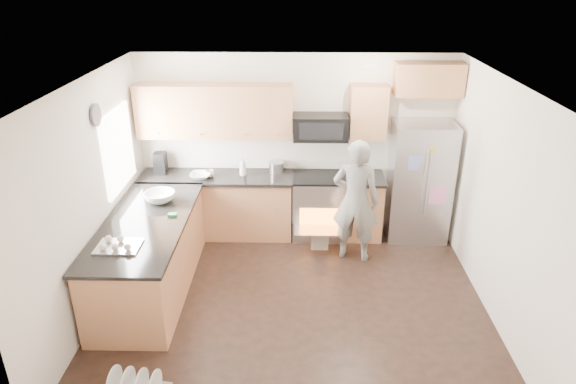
{
  "coord_description": "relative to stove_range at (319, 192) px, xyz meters",
  "views": [
    {
      "loc": [
        0.04,
        -5.07,
        3.68
      ],
      "look_at": [
        -0.08,
        0.5,
        1.21
      ],
      "focal_mm": 32.0,
      "sensor_mm": 36.0,
      "label": 1
    }
  ],
  "objects": [
    {
      "name": "person",
      "position": [
        0.45,
        -0.65,
        0.17
      ],
      "size": [
        0.7,
        0.55,
        1.69
      ],
      "primitive_type": "imported",
      "rotation": [
        0.0,
        0.0,
        2.88
      ],
      "color": "gray",
      "rests_on": "ground"
    },
    {
      "name": "room_shell",
      "position": [
        -0.39,
        -1.68,
        1.0
      ],
      "size": [
        4.54,
        4.04,
        2.62
      ],
      "color": "white",
      "rests_on": "ground"
    },
    {
      "name": "peninsula",
      "position": [
        -2.1,
        -1.44,
        -0.21
      ],
      "size": [
        0.96,
        2.36,
        1.05
      ],
      "color": "#C77E4F",
      "rests_on": "ground"
    },
    {
      "name": "back_cabinet_run",
      "position": [
        -0.93,
        0.05,
        0.29
      ],
      "size": [
        4.45,
        0.64,
        2.5
      ],
      "color": "#C77E4F",
      "rests_on": "ground"
    },
    {
      "name": "ground",
      "position": [
        -0.35,
        -1.69,
        -0.68
      ],
      "size": [
        4.5,
        4.5,
        0.0
      ],
      "primitive_type": "plane",
      "color": "black",
      "rests_on": "ground"
    },
    {
      "name": "stove_range",
      "position": [
        0.0,
        0.0,
        0.0
      ],
      "size": [
        0.76,
        0.97,
        1.79
      ],
      "color": "#B7B7BC",
      "rests_on": "ground"
    },
    {
      "name": "refrigerator",
      "position": [
        1.42,
        0.01,
        0.18
      ],
      "size": [
        0.86,
        0.69,
        1.72
      ],
      "rotation": [
        0.0,
        0.0,
        -0.03
      ],
      "color": "#B7B7BC",
      "rests_on": "ground"
    }
  ]
}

